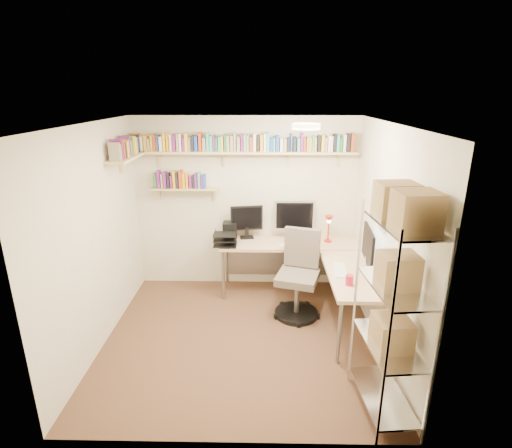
{
  "coord_description": "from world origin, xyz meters",
  "views": [
    {
      "loc": [
        0.25,
        -4.1,
        2.81
      ],
      "look_at": [
        0.17,
        0.55,
        1.26
      ],
      "focal_mm": 28.0,
      "sensor_mm": 36.0,
      "label": 1
    }
  ],
  "objects": [
    {
      "name": "wall_shelves",
      "position": [
        -0.42,
        1.3,
        2.03
      ],
      "size": [
        3.12,
        1.09,
        0.8
      ],
      "color": "#D6BF78",
      "rests_on": "ground"
    },
    {
      "name": "corner_desk",
      "position": [
        0.7,
        0.95,
        0.77
      ],
      "size": [
        2.07,
        2.02,
        1.35
      ],
      "color": "#D1AB88",
      "rests_on": "ground"
    },
    {
      "name": "wire_rack",
      "position": [
        1.36,
        -1.11,
        1.42
      ],
      "size": [
        0.48,
        0.86,
        2.12
      ],
      "rotation": [
        0.0,
        0.0,
        0.09
      ],
      "color": "silver",
      "rests_on": "ground"
    },
    {
      "name": "office_chair",
      "position": [
        0.72,
        0.59,
        0.48
      ],
      "size": [
        0.63,
        0.64,
        1.14
      ],
      "rotation": [
        0.0,
        0.0,
        -0.29
      ],
      "color": "black",
      "rests_on": "ground"
    },
    {
      "name": "room_shell",
      "position": [
        0.0,
        0.0,
        1.55
      ],
      "size": [
        3.24,
        3.04,
        2.52
      ],
      "color": "beige",
      "rests_on": "ground"
    },
    {
      "name": "ground",
      "position": [
        0.0,
        0.0,
        0.0
      ],
      "size": [
        3.2,
        3.2,
        0.0
      ],
      "primitive_type": "plane",
      "color": "#4A321F",
      "rests_on": "ground"
    }
  ]
}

